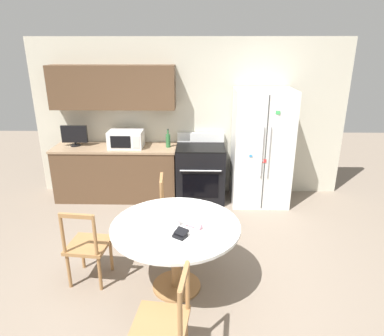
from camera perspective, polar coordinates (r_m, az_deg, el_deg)
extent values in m
plane|color=gray|center=(3.95, -1.66, -18.98)|extent=(14.00, 14.00, 0.00)
cube|color=beige|center=(5.84, -0.49, 8.26)|extent=(5.20, 0.10, 2.60)
cube|color=brown|center=(5.71, -13.11, 12.98)|extent=(1.98, 0.34, 0.68)
cube|color=brown|center=(5.90, -12.38, -0.87)|extent=(1.98, 0.62, 0.86)
cube|color=#997A5B|center=(5.76, -12.71, 3.32)|extent=(2.01, 0.64, 0.03)
cube|color=white|center=(5.59, 11.42, 3.33)|extent=(0.90, 0.75, 1.84)
cube|color=#333333|center=(5.23, 12.10, 2.15)|extent=(0.01, 0.01, 1.77)
cylinder|color=silver|center=(5.20, 11.62, 2.60)|extent=(0.02, 0.02, 0.77)
cylinder|color=silver|center=(5.22, 12.70, 2.58)|extent=(0.02, 0.02, 0.77)
cube|color=red|center=(5.26, 11.92, 1.15)|extent=(0.07, 0.01, 0.05)
cube|color=white|center=(5.25, 11.60, 1.22)|extent=(0.05, 0.01, 0.04)
cube|color=#3FB259|center=(5.11, 14.13, 8.95)|extent=(0.06, 0.02, 0.05)
cube|color=#338CD8|center=(5.20, 9.76, 2.00)|extent=(0.04, 0.01, 0.03)
cube|color=black|center=(5.70, 1.42, -0.95)|extent=(0.79, 0.64, 0.90)
cube|color=black|center=(5.43, 1.41, -3.05)|extent=(0.57, 0.01, 0.40)
cylinder|color=silver|center=(5.31, 1.44, -0.47)|extent=(0.65, 0.02, 0.02)
cube|color=black|center=(5.55, 1.46, 3.49)|extent=(0.79, 0.64, 0.02)
cube|color=white|center=(5.81, 1.46, 5.15)|extent=(0.79, 0.06, 0.16)
cube|color=white|center=(5.66, -10.93, 4.79)|extent=(0.55, 0.39, 0.27)
cube|color=black|center=(5.49, -11.84, 4.25)|extent=(0.32, 0.01, 0.19)
cube|color=silver|center=(5.44, -9.31, 4.27)|extent=(0.11, 0.01, 0.20)
cylinder|color=black|center=(5.98, -18.82, 3.62)|extent=(0.16, 0.16, 0.02)
cylinder|color=black|center=(5.97, -18.85, 3.89)|extent=(0.03, 0.03, 0.04)
cube|color=black|center=(5.93, -19.02, 5.38)|extent=(0.42, 0.05, 0.28)
cylinder|color=#2D6B38|center=(5.58, -4.00, 4.53)|extent=(0.07, 0.07, 0.21)
cylinder|color=#2D6B38|center=(5.54, -4.04, 5.97)|extent=(0.03, 0.03, 0.08)
cylinder|color=#262626|center=(5.53, -4.05, 6.44)|extent=(0.03, 0.03, 0.01)
cylinder|color=white|center=(3.52, -2.75, -9.64)|extent=(1.32, 1.32, 0.03)
cylinder|color=#9E7042|center=(3.71, -2.66, -14.60)|extent=(0.11, 0.11, 0.70)
cylinder|color=#9E7042|center=(3.93, -2.57, -18.98)|extent=(0.52, 0.52, 0.03)
cube|color=#9E7042|center=(2.94, -5.29, -24.40)|extent=(0.47, 0.47, 0.04)
cylinder|color=#9E7042|center=(3.25, -7.66, -24.73)|extent=(0.04, 0.04, 0.41)
cylinder|color=#9E7042|center=(3.19, -1.03, -25.54)|extent=(0.04, 0.04, 0.41)
cylinder|color=#9E7042|center=(2.61, -2.01, -23.66)|extent=(0.04, 0.04, 0.45)
cylinder|color=#9E7042|center=(2.87, -0.74, -18.98)|extent=(0.04, 0.04, 0.45)
cube|color=#9E7042|center=(2.61, -1.37, -17.81)|extent=(0.08, 0.35, 0.04)
cube|color=#9E7042|center=(4.52, -2.55, -7.08)|extent=(0.45, 0.45, 0.04)
cylinder|color=#9E7042|center=(4.78, -0.44, -8.51)|extent=(0.04, 0.04, 0.41)
cylinder|color=#9E7042|center=(4.48, -0.24, -10.60)|extent=(0.04, 0.04, 0.41)
cylinder|color=#9E7042|center=(4.78, -4.62, -8.58)|extent=(0.04, 0.04, 0.41)
cylinder|color=#9E7042|center=(4.48, -4.73, -10.68)|extent=(0.04, 0.04, 0.41)
cylinder|color=#9E7042|center=(4.57, -4.99, -3.40)|extent=(0.04, 0.04, 0.45)
cylinder|color=#9E7042|center=(4.26, -5.13, -5.22)|extent=(0.04, 0.04, 0.45)
cube|color=#9E7042|center=(4.34, -5.14, -1.80)|extent=(0.06, 0.35, 0.04)
cube|color=#9E7042|center=(3.96, -16.84, -12.16)|extent=(0.46, 0.46, 0.04)
cylinder|color=#9E7042|center=(4.28, -17.79, -13.26)|extent=(0.04, 0.04, 0.41)
cylinder|color=#9E7042|center=(4.15, -13.33, -13.86)|extent=(0.04, 0.04, 0.41)
cylinder|color=#9E7042|center=(4.03, -19.84, -15.81)|extent=(0.04, 0.04, 0.41)
cylinder|color=#9E7042|center=(3.89, -15.11, -16.59)|extent=(0.04, 0.04, 0.41)
cylinder|color=#9E7042|center=(3.77, -20.79, -10.10)|extent=(0.04, 0.04, 0.45)
cylinder|color=#9E7042|center=(3.63, -15.88, -10.73)|extent=(0.04, 0.04, 0.45)
cube|color=#9E7042|center=(3.60, -18.74, -7.59)|extent=(0.35, 0.07, 0.04)
cylinder|color=silver|center=(3.48, -2.65, -8.96)|extent=(0.08, 0.08, 0.08)
cylinder|color=red|center=(3.49, -2.65, -9.21)|extent=(0.07, 0.07, 0.04)
cylinder|color=pink|center=(3.45, 0.19, -9.44)|extent=(0.19, 0.14, 0.05)
cube|color=black|center=(3.29, -2.10, -11.23)|extent=(0.15, 0.15, 0.03)
cube|color=black|center=(3.30, -1.80, -10.63)|extent=(0.16, 0.15, 0.06)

